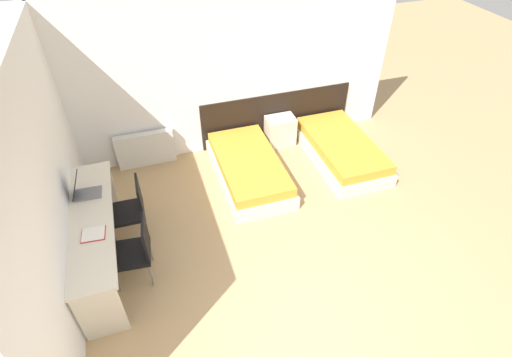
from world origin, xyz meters
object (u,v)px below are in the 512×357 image
object	(u,v)px
bed_near_window	(249,169)
laptop	(83,191)
chair_near_laptop	(131,208)
bed_near_door	(341,150)
chair_near_notebook	(136,249)
nightstand	(280,131)

from	to	relation	value
bed_near_window	laptop	size ratio (longest dim) A/B	5.32
laptop	bed_near_window	bearing A→B (deg)	16.11
laptop	chair_near_laptop	bearing A→B (deg)	-7.85
bed_near_door	chair_near_notebook	distance (m)	3.76
nightstand	chair_near_notebook	xyz separation A→B (m)	(-2.66, -2.16, 0.22)
chair_near_notebook	laptop	xyz separation A→B (m)	(-0.51, 0.83, 0.36)
bed_near_window	nightstand	size ratio (longest dim) A/B	3.56
bed_near_door	chair_near_notebook	world-z (taller)	chair_near_notebook
chair_near_laptop	chair_near_notebook	world-z (taller)	same
nightstand	chair_near_laptop	world-z (taller)	chair_near_laptop
bed_near_window	chair_near_laptop	distance (m)	1.97
nightstand	chair_near_laptop	distance (m)	3.02
bed_near_window	bed_near_door	distance (m)	1.65
nightstand	chair_near_notebook	distance (m)	3.43
chair_near_laptop	laptop	xyz separation A→B (m)	(-0.51, 0.09, 0.36)
bed_near_door	chair_near_laptop	bearing A→B (deg)	-169.27
bed_near_window	bed_near_door	bearing A→B (deg)	0.00
chair_near_laptop	laptop	world-z (taller)	laptop
chair_near_laptop	chair_near_notebook	xyz separation A→B (m)	(-0.00, -0.74, 0.00)
chair_near_notebook	laptop	world-z (taller)	laptop
chair_near_laptop	bed_near_door	bearing A→B (deg)	12.10
chair_near_notebook	laptop	size ratio (longest dim) A/B	2.51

